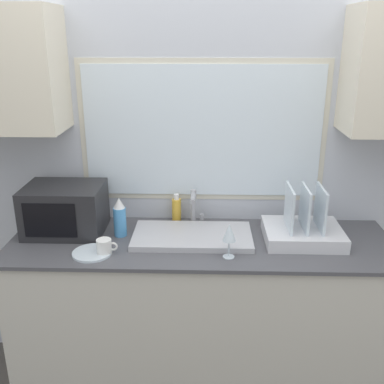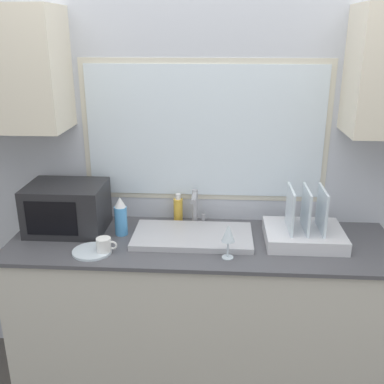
{
  "view_description": "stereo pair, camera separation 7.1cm",
  "coord_description": "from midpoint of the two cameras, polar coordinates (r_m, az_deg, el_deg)",
  "views": [
    {
      "loc": [
        0.02,
        -1.83,
        1.94
      ],
      "look_at": [
        -0.05,
        0.27,
        1.19
      ],
      "focal_mm": 42.0,
      "sensor_mm": 36.0,
      "label": 1
    },
    {
      "loc": [
        0.09,
        -1.83,
        1.94
      ],
      "look_at": [
        -0.05,
        0.27,
        1.19
      ],
      "focal_mm": 42.0,
      "sensor_mm": 36.0,
      "label": 2
    }
  ],
  "objects": [
    {
      "name": "dish_rack",
      "position": [
        2.41,
        14.86,
        -4.85
      ],
      "size": [
        0.4,
        0.33,
        0.29
      ],
      "color": "silver",
      "rests_on": "countertop"
    },
    {
      "name": "soap_bottle",
      "position": [
        2.56,
        -0.98,
        -2.26
      ],
      "size": [
        0.05,
        0.05,
        0.17
      ],
      "color": "gold",
      "rests_on": "countertop"
    },
    {
      "name": "mug_near_sink",
      "position": [
        2.25,
        -10.2,
        -6.73
      ],
      "size": [
        0.1,
        0.07,
        0.08
      ],
      "color": "white",
      "rests_on": "countertop"
    },
    {
      "name": "faucet",
      "position": [
        2.49,
        1.26,
        -1.69
      ],
      "size": [
        0.08,
        0.17,
        0.2
      ],
      "color": "#99999E",
      "rests_on": "countertop"
    },
    {
      "name": "countertop",
      "position": [
        2.59,
        1.95,
        -15.29
      ],
      "size": [
        2.01,
        0.63,
        0.91
      ],
      "color": "beige",
      "rests_on": "ground_plane"
    },
    {
      "name": "wine_glass",
      "position": [
        2.15,
        5.57,
        -5.33
      ],
      "size": [
        0.06,
        0.06,
        0.18
      ],
      "color": "silver",
      "rests_on": "countertop"
    },
    {
      "name": "wall_back",
      "position": [
        2.48,
        2.42,
        6.93
      ],
      "size": [
        6.0,
        0.38,
        2.6
      ],
      "color": "silver",
      "rests_on": "ground_plane"
    },
    {
      "name": "microwave",
      "position": [
        2.52,
        -14.82,
        -1.93
      ],
      "size": [
        0.41,
        0.31,
        0.26
      ],
      "color": "#232326",
      "rests_on": "countertop"
    },
    {
      "name": "spray_bottle",
      "position": [
        2.42,
        -8.21,
        -3.13
      ],
      "size": [
        0.07,
        0.07,
        0.21
      ],
      "color": "#4C99D8",
      "rests_on": "countertop"
    },
    {
      "name": "small_plate",
      "position": [
        2.29,
        -11.7,
        -7.39
      ],
      "size": [
        0.2,
        0.2,
        0.01
      ],
      "color": "silver",
      "rests_on": "countertop"
    },
    {
      "name": "sink_basin",
      "position": [
        2.38,
        0.93,
        -5.62
      ],
      "size": [
        0.62,
        0.34,
        0.03
      ],
      "color": "#B2B2B7",
      "rests_on": "countertop"
    }
  ]
}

